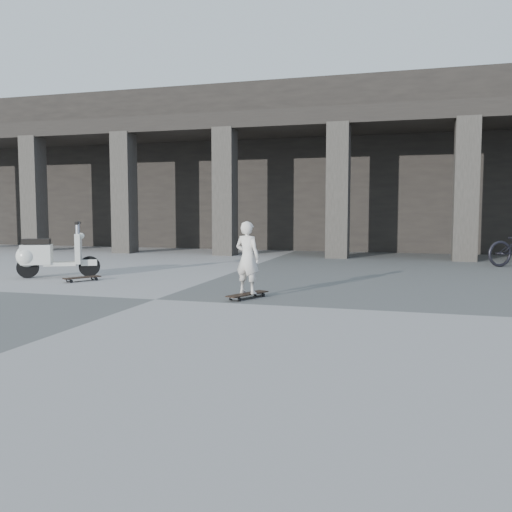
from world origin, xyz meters
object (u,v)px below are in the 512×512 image
(skateboard_spare, at_px, (82,278))
(child, at_px, (247,258))
(scooter, at_px, (44,256))
(longboard, at_px, (247,294))

(skateboard_spare, bearing_deg, child, -74.18)
(skateboard_spare, xyz_separation_m, child, (3.82, -1.12, 0.60))
(scooter, bearing_deg, skateboard_spare, -42.96)
(longboard, xyz_separation_m, skateboard_spare, (-3.82, 1.12, 0.00))
(longboard, bearing_deg, skateboard_spare, 97.44)
(child, distance_m, scooter, 5.15)
(skateboard_spare, bearing_deg, scooter, 106.32)
(skateboard_spare, xyz_separation_m, scooter, (-1.13, 0.32, 0.40))
(child, xyz_separation_m, scooter, (-4.94, 1.44, -0.20))
(skateboard_spare, height_order, child, child)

